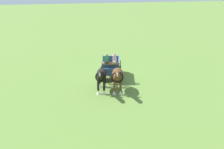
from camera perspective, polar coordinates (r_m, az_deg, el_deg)
ground_plane at (r=24.26m, az=-0.22°, el=-0.46°), size 220.00×220.00×0.00m
show_wagon at (r=23.72m, az=-0.23°, el=2.17°), size 5.54×2.82×2.70m
draft_horse_near at (r=20.40m, az=1.27°, el=-0.25°), size 3.09×1.58×2.25m
draft_horse_off at (r=20.44m, az=-2.38°, el=-0.23°), size 3.10×1.52×2.25m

